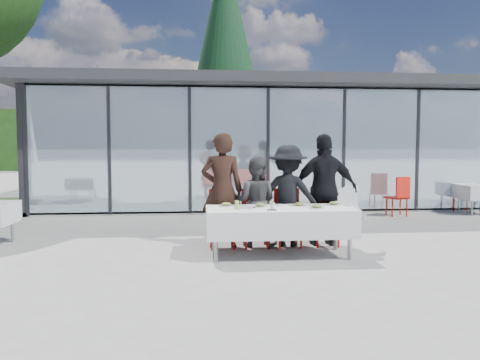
% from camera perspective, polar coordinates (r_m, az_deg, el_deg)
% --- Properties ---
extents(ground, '(90.00, 90.00, 0.00)m').
position_cam_1_polar(ground, '(7.79, 0.27, -8.45)').
color(ground, gray).
rests_on(ground, ground).
extents(pavilion, '(14.80, 8.80, 3.44)m').
position_cam_1_polar(pavilion, '(15.98, 4.67, 5.66)').
color(pavilion, gray).
rests_on(pavilion, ground).
extents(treeline, '(62.50, 2.00, 4.40)m').
position_cam_1_polar(treeline, '(35.60, -7.26, 4.80)').
color(treeline, '#163510').
rests_on(treeline, ground).
extents(dining_table, '(2.26, 0.96, 0.75)m').
position_cam_1_polar(dining_table, '(7.28, 4.86, -5.05)').
color(dining_table, silver).
rests_on(dining_table, ground).
extents(diner_a, '(0.75, 0.75, 1.93)m').
position_cam_1_polar(diner_a, '(7.84, -2.21, -1.25)').
color(diner_a, black).
rests_on(diner_a, ground).
extents(diner_chair_a, '(0.44, 0.44, 0.97)m').
position_cam_1_polar(diner_chair_a, '(7.92, -2.21, -4.30)').
color(diner_chair_a, red).
rests_on(diner_chair_a, ground).
extents(diner_b, '(0.93, 0.93, 1.52)m').
position_cam_1_polar(diner_b, '(7.91, 1.88, -2.68)').
color(diner_b, '#474747').
rests_on(diner_b, ground).
extents(diner_chair_b, '(0.44, 0.44, 0.97)m').
position_cam_1_polar(diner_chair_b, '(7.97, 1.85, -4.25)').
color(diner_chair_b, red).
rests_on(diner_chair_b, ground).
extents(diner_c, '(1.40, 1.40, 1.72)m').
position_cam_1_polar(diner_c, '(7.99, 5.86, -1.91)').
color(diner_c, black).
rests_on(diner_c, ground).
extents(diner_chair_c, '(0.44, 0.44, 0.97)m').
position_cam_1_polar(diner_chair_c, '(8.05, 5.81, -4.18)').
color(diner_chair_c, red).
rests_on(diner_chair_c, ground).
extents(diner_d, '(1.13, 1.13, 1.91)m').
position_cam_1_polar(diner_d, '(8.13, 10.30, -1.18)').
color(diner_d, black).
rests_on(diner_d, ground).
extents(diner_chair_d, '(0.44, 0.44, 0.97)m').
position_cam_1_polar(diner_chair_d, '(8.20, 10.22, -4.07)').
color(diner_chair_d, red).
rests_on(diner_chair_d, ground).
extents(plate_a, '(0.23, 0.23, 0.07)m').
position_cam_1_polar(plate_a, '(7.36, -1.69, -3.05)').
color(plate_a, silver).
rests_on(plate_a, dining_table).
extents(plate_b, '(0.23, 0.23, 0.07)m').
position_cam_1_polar(plate_b, '(7.28, 2.48, -3.13)').
color(plate_b, silver).
rests_on(plate_b, dining_table).
extents(plate_c, '(0.23, 0.23, 0.07)m').
position_cam_1_polar(plate_c, '(7.46, 7.26, -2.98)').
color(plate_c, silver).
rests_on(plate_c, dining_table).
extents(plate_d, '(0.23, 0.23, 0.07)m').
position_cam_1_polar(plate_d, '(7.62, 11.38, -2.88)').
color(plate_d, silver).
rests_on(plate_d, dining_table).
extents(plate_extra, '(0.23, 0.23, 0.07)m').
position_cam_1_polar(plate_extra, '(7.21, 9.34, -3.25)').
color(plate_extra, silver).
rests_on(plate_extra, dining_table).
extents(juice_bottle, '(0.06, 0.06, 0.13)m').
position_cam_1_polar(juice_bottle, '(7.05, -0.40, -3.04)').
color(juice_bottle, '#92C853').
rests_on(juice_bottle, dining_table).
extents(drinking_glasses, '(0.07, 0.07, 0.10)m').
position_cam_1_polar(drinking_glasses, '(7.06, 3.99, -3.17)').
color(drinking_glasses, silver).
rests_on(drinking_glasses, dining_table).
extents(folded_eyeglasses, '(0.14, 0.03, 0.01)m').
position_cam_1_polar(folded_eyeglasses, '(6.94, 3.91, -3.66)').
color(folded_eyeglasses, black).
rests_on(folded_eyeglasses, dining_table).
extents(spare_table_right, '(0.86, 0.86, 0.74)m').
position_cam_1_polar(spare_table_right, '(13.22, 26.91, -1.32)').
color(spare_table_right, silver).
rests_on(spare_table_right, ground).
extents(spare_chair_a, '(0.61, 0.61, 0.97)m').
position_cam_1_polar(spare_chair_a, '(13.70, 24.61, -1.15)').
color(spare_chair_a, red).
rests_on(spare_chair_a, ground).
extents(spare_chair_b, '(0.57, 0.57, 0.97)m').
position_cam_1_polar(spare_chair_b, '(12.02, 18.87, -1.67)').
color(spare_chair_b, red).
rests_on(spare_chair_b, ground).
extents(lounger, '(0.92, 1.44, 0.72)m').
position_cam_1_polar(lounger, '(11.80, 12.86, -3.02)').
color(lounger, white).
rests_on(lounger, ground).
extents(conifer_tree, '(4.00, 4.00, 10.50)m').
position_cam_1_polar(conifer_tree, '(21.06, -1.81, 15.80)').
color(conifer_tree, '#382316').
rests_on(conifer_tree, ground).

